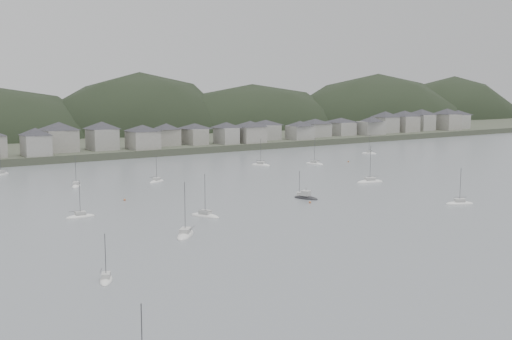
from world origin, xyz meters
TOP-DOWN VIEW (x-y plane):
  - ground at (0.00, 0.00)m, footprint 900.00×900.00m
  - far_shore_land at (0.00, 295.00)m, footprint 900.00×250.00m
  - forested_ridge at (4.83, 269.40)m, footprint 851.55×103.94m
  - waterfront_town at (50.59, 183.34)m, footprint 451.48×28.46m
  - sailboat_lead at (-17.19, 105.97)m, footprint 7.10×5.31m
  - moored_fleet at (-9.32, 64.70)m, footprint 239.19×176.95m
  - motor_launch_far at (3.66, 56.12)m, footprint 5.06×7.74m
  - mooring_buoys at (-1.85, 70.47)m, footprint 140.62×110.94m

SIDE VIEW (x-z plane):
  - forested_ridge at x=4.83m, z-range -62.57..40.00m
  - ground at x=0.00m, z-range 0.00..0.00m
  - mooring_buoys at x=-1.85m, z-range -0.20..0.50m
  - moored_fleet at x=-9.32m, z-range -6.20..6.56m
  - sailboat_lead at x=-17.19m, z-range -4.55..4.92m
  - motor_launch_far at x=3.66m, z-range -1.58..2.17m
  - far_shore_land at x=0.00m, z-range 0.00..3.00m
  - waterfront_town at x=50.59m, z-range 2.20..15.12m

